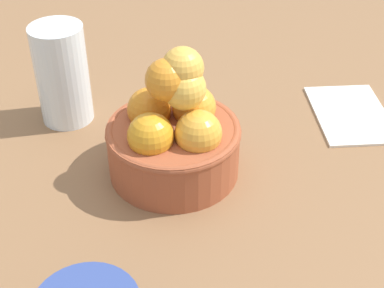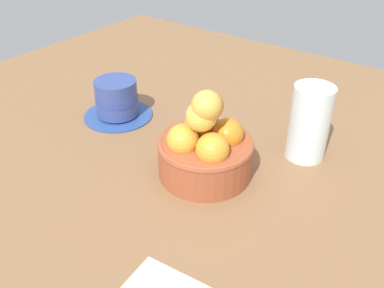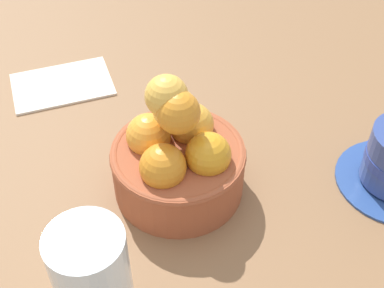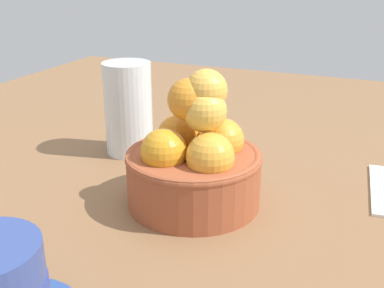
% 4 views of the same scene
% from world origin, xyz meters
% --- Properties ---
extents(ground_plane, '(1.29, 1.13, 0.03)m').
position_xyz_m(ground_plane, '(0.00, 0.00, -0.02)').
color(ground_plane, brown).
extents(terracotta_bowl, '(0.14, 0.14, 0.14)m').
position_xyz_m(terracotta_bowl, '(-0.00, 0.00, 0.05)').
color(terracotta_bowl, '#9E4C2D').
rests_on(terracotta_bowl, ground_plane).
extents(water_glass, '(0.06, 0.06, 0.12)m').
position_xyz_m(water_glass, '(-0.10, -0.13, 0.06)').
color(water_glass, silver).
rests_on(water_glass, ground_plane).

